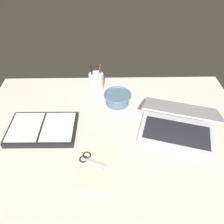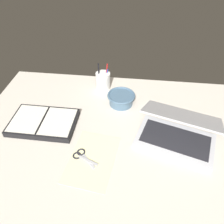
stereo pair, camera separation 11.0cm
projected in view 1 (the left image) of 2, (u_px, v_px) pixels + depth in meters
desk_top at (113, 135)px, 109.06cm from camera, size 140.00×100.00×2.00cm
laptop at (178, 125)px, 105.96cm from camera, size 41.94×36.20×16.31cm
bowl at (117, 98)px, 123.62cm from camera, size 15.70×15.70×6.46cm
pen_cup at (96, 81)px, 132.83cm from camera, size 8.84×8.84×16.62cm
planner at (42, 129)px, 108.31cm from camera, size 33.19×22.01×3.56cm
scissors at (88, 159)px, 96.69cm from camera, size 12.37×10.24×0.80cm
paper_sheet_front at (99, 161)px, 96.22cm from camera, size 23.18×31.95×0.16cm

